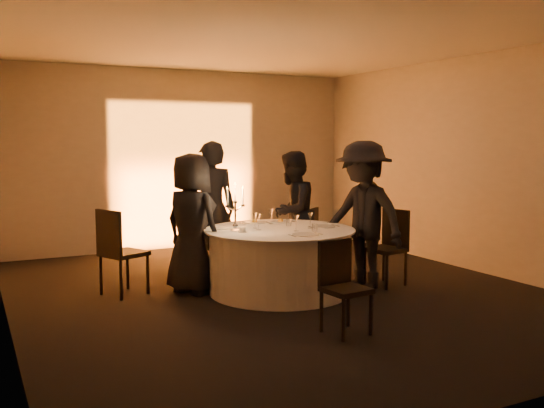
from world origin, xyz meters
name	(u,v)px	position (x,y,z in m)	size (l,w,h in m)	color
floor	(280,292)	(0.00, 0.00, 0.00)	(7.00, 7.00, 0.00)	black
ceiling	(280,38)	(0.00, 0.00, 3.00)	(7.00, 7.00, 0.00)	white
wall_back	(184,159)	(0.00, 3.50, 1.50)	(7.00, 7.00, 0.00)	#A5A099
wall_front	(523,189)	(0.00, -3.50, 1.50)	(7.00, 7.00, 0.00)	#A5A099
wall_left	(2,174)	(-3.00, 0.00, 1.50)	(7.00, 7.00, 0.00)	#A5A099
wall_right	(469,163)	(3.00, 0.00, 1.50)	(7.00, 7.00, 0.00)	#A5A099
uplighter_fixture	(191,247)	(0.00, 3.20, 0.05)	(0.25, 0.12, 0.10)	black
banquet_table	(280,261)	(0.00, 0.00, 0.38)	(1.80, 1.80, 0.77)	black
chair_left	(118,247)	(-1.77, 0.70, 0.58)	(0.59, 0.59, 1.02)	black
chair_back_left	(193,233)	(-0.53, 1.57, 0.54)	(0.52, 0.52, 0.96)	black
chair_back_right	(306,235)	(0.94, 0.98, 0.49)	(0.54, 0.54, 0.88)	black
chair_right	(390,242)	(1.43, -0.27, 0.54)	(0.49, 0.49, 0.95)	black
chair_front	(341,281)	(-0.18, -1.60, 0.49)	(0.42, 0.42, 0.88)	black
guest_left	(192,224)	(-0.94, 0.45, 0.84)	(0.82, 0.53, 1.67)	black
guest_back_left	(211,209)	(-0.38, 1.26, 0.91)	(0.66, 0.43, 1.81)	black
guest_back_right	(292,212)	(0.68, 0.93, 0.84)	(0.81, 0.63, 1.67)	black
guest_right	(363,215)	(1.00, -0.29, 0.91)	(1.17, 0.67, 1.82)	black
plate_left	(226,228)	(-0.56, 0.29, 0.78)	(0.36, 0.29, 0.01)	white
plate_back_left	(255,222)	(-0.05, 0.60, 0.79)	(0.35, 0.27, 0.08)	white
plate_back_right	(281,221)	(0.27, 0.50, 0.79)	(0.36, 0.27, 0.08)	white
plate_right	(324,226)	(0.56, -0.10, 0.78)	(0.36, 0.27, 0.01)	white
plate_front	(306,235)	(0.03, -0.56, 0.78)	(0.36, 0.30, 0.01)	white
coffee_cup	(242,230)	(-0.51, -0.06, 0.80)	(0.11, 0.11, 0.07)	white
candelabra	(235,214)	(-0.55, 0.06, 0.97)	(0.24, 0.12, 0.58)	silver
wine_glass_a	(310,217)	(0.35, -0.13, 0.91)	(0.07, 0.07, 0.19)	white
wine_glass_b	(255,217)	(-0.24, 0.17, 0.91)	(0.07, 0.07, 0.19)	white
wine_glass_c	(296,220)	(0.08, -0.25, 0.91)	(0.07, 0.07, 0.19)	white
wine_glass_d	(271,213)	(0.11, 0.43, 0.91)	(0.07, 0.07, 0.19)	white
wine_glass_e	(259,218)	(-0.26, 0.04, 0.91)	(0.07, 0.07, 0.19)	white
tumbler_a	(289,222)	(0.21, 0.16, 0.82)	(0.07, 0.07, 0.09)	white
tumbler_b	(315,228)	(0.27, -0.37, 0.82)	(0.07, 0.07, 0.09)	white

